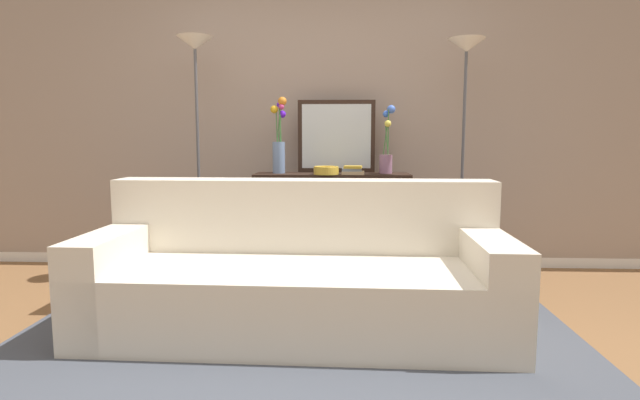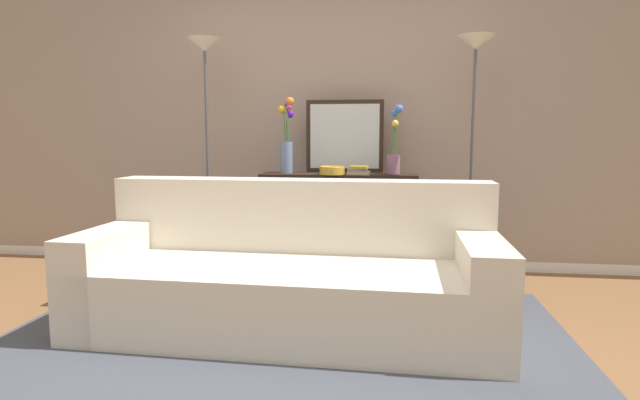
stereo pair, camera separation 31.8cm
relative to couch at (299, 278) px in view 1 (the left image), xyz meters
The scene contains 13 objects.
ground_plane 0.54m from the couch, 98.24° to the right, with size 16.00×16.00×0.02m, color brown.
back_wall 1.90m from the couch, 92.25° to the left, with size 12.00×0.15×2.73m.
area_rug 0.35m from the couch, 90.48° to the right, with size 3.26×2.02×0.01m.
couch is the anchor object (origin of this frame).
console_table 1.21m from the couch, 81.54° to the left, with size 1.26×0.35×0.86m.
floor_lamp_left 1.85m from the couch, 130.00° to the left, with size 0.28×0.28×1.93m.
floor_lamp_right 2.00m from the couch, 41.82° to the left, with size 0.28×0.28×1.90m.
wall_mirror 1.57m from the couch, 81.10° to the left, with size 0.64×0.02×0.60m.
vase_tall_flowers 1.44m from the couch, 102.42° to the left, with size 0.13×0.11×0.62m.
vase_short_flowers 1.54m from the couch, 62.83° to the left, with size 0.12×0.13×0.55m.
fruit_bowl 1.22m from the couch, 83.07° to the left, with size 0.20×0.20×0.06m.
book_stack 1.26m from the couch, 72.32° to the left, with size 0.18×0.14×0.07m.
book_row_under_console 1.20m from the couch, 96.96° to the left, with size 0.41×0.18×0.13m.
Camera 1 is at (0.33, -2.50, 1.15)m, focal length 28.32 mm.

